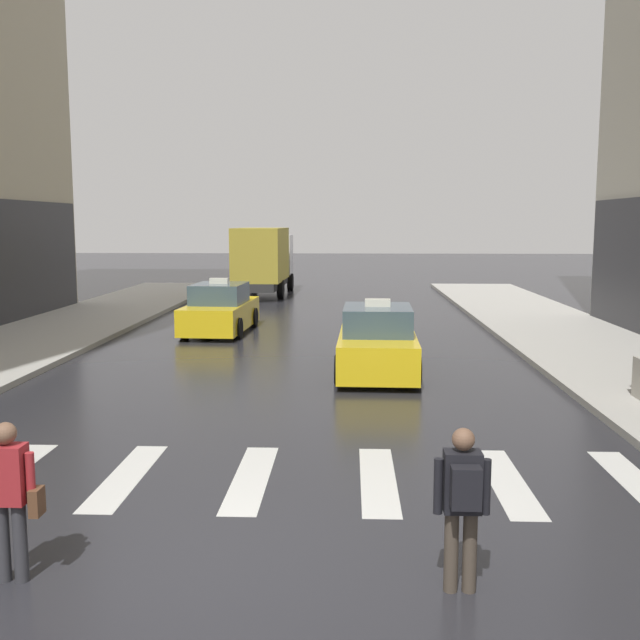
{
  "coord_description": "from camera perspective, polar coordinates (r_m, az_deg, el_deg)",
  "views": [
    {
      "loc": [
        1.39,
        -6.99,
        3.6
      ],
      "look_at": [
        0.77,
        8.0,
        1.61
      ],
      "focal_mm": 41.19,
      "sensor_mm": 36.0,
      "label": 1
    }
  ],
  "objects": [
    {
      "name": "taxi_lead",
      "position": [
        17.7,
        4.47,
        -1.8
      ],
      "size": [
        2.01,
        4.58,
        1.8
      ],
      "color": "yellow",
      "rests_on": "ground"
    },
    {
      "name": "pedestrian_with_handbag",
      "position": [
        8.11,
        -22.94,
        -12.23
      ],
      "size": [
        0.6,
        0.24,
        1.65
      ],
      "color": "#333338",
      "rests_on": "ground"
    },
    {
      "name": "box_truck",
      "position": [
        36.47,
        -4.38,
        4.8
      ],
      "size": [
        2.39,
        7.58,
        3.35
      ],
      "color": "#2D2D2D",
      "rests_on": "ground"
    },
    {
      "name": "ground_plane",
      "position": [
        7.98,
        -8.39,
        -19.32
      ],
      "size": [
        160.0,
        160.0,
        0.0
      ],
      "primitive_type": "plane",
      "color": "#26262B"
    },
    {
      "name": "crosswalk_markings",
      "position": [
        10.7,
        -5.35,
        -12.09
      ],
      "size": [
        11.3,
        2.8,
        0.01
      ],
      "color": "silver",
      "rests_on": "ground"
    },
    {
      "name": "taxi_second",
      "position": [
        24.41,
        -7.75,
        0.74
      ],
      "size": [
        2.1,
        4.62,
        1.8
      ],
      "color": "yellow",
      "rests_on": "ground"
    },
    {
      "name": "pedestrian_with_backpack",
      "position": [
        7.39,
        11.01,
        -13.39
      ],
      "size": [
        0.55,
        0.43,
        1.65
      ],
      "color": "#473D33",
      "rests_on": "ground"
    }
  ]
}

